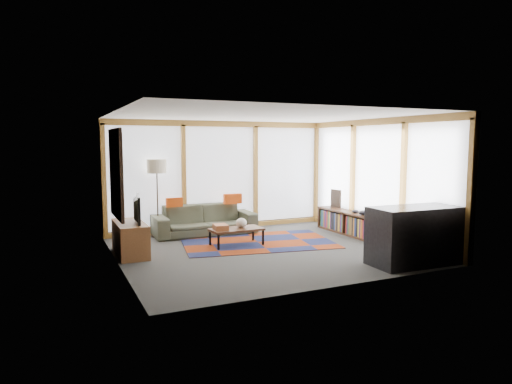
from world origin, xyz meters
name	(u,v)px	position (x,y,z in m)	size (l,w,h in m)	color
ground	(265,250)	(0.00, 0.00, 0.00)	(5.50, 5.50, 0.00)	#32312F
room_envelope	(274,169)	(0.49, 0.56, 1.54)	(5.52, 5.02, 2.62)	#40372E
rug	(258,242)	(0.16, 0.68, 0.01)	(3.09, 1.99, 0.01)	maroon
sofa	(204,220)	(-0.59, 1.95, 0.34)	(2.31, 0.90, 0.67)	#333627
pillow_left	(174,202)	(-1.27, 1.98, 0.77)	(0.37, 0.11, 0.20)	#AF3D0E
pillow_right	(233,199)	(0.10, 1.92, 0.79)	(0.42, 0.13, 0.23)	#AF3D0E
floor_lamp	(157,198)	(-1.61, 2.13, 0.86)	(0.43, 0.43, 1.73)	black
coffee_table	(237,237)	(-0.35, 0.59, 0.18)	(1.06, 0.53, 0.35)	#382512
book_stack	(221,227)	(-0.70, 0.58, 0.41)	(0.26, 0.32, 0.11)	#954E29
vase	(241,223)	(-0.22, 0.64, 0.45)	(0.23, 0.23, 0.20)	beige
bookshelf	(349,223)	(2.43, 0.58, 0.26)	(0.38, 2.09, 0.52)	#382512
bowl_a	(364,213)	(2.39, 0.03, 0.58)	(0.22, 0.22, 0.11)	black
bowl_b	(355,211)	(2.41, 0.34, 0.56)	(0.16, 0.16, 0.08)	black
shelf_picture	(336,199)	(2.54, 1.29, 0.74)	(0.04, 0.33, 0.43)	black
tv_console	(130,239)	(-2.44, 0.69, 0.31)	(0.51, 1.23, 0.61)	brown
television	(133,209)	(-2.37, 0.67, 0.87)	(0.88, 0.12, 0.51)	black
bar_counter	(415,235)	(1.90, -2.00, 0.50)	(1.57, 0.73, 1.00)	black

